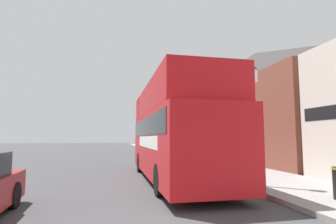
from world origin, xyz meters
TOP-DOWN VIEW (x-y plane):
  - ground_plane at (0.00, 21.00)m, footprint 144.00×144.00m
  - sidewalk at (6.44, 18.00)m, footprint 3.75×108.00m
  - brick_terrace_rear at (11.32, 16.32)m, footprint 6.00×16.79m
  - tour_bus at (2.62, 8.46)m, footprint 2.58×9.87m
  - parked_car_ahead_of_bus at (3.43, 16.85)m, footprint 1.84×4.26m
  - lamp_post_nearest at (5.01, 5.82)m, footprint 0.35×0.35m
  - lamp_post_second at (5.13, 15.48)m, footprint 0.35×0.35m
  - lamp_post_third at (4.99, 25.14)m, footprint 0.35×0.35m

SIDE VIEW (x-z plane):
  - ground_plane at x=0.00m, z-range 0.00..0.00m
  - sidewalk at x=6.44m, z-range 0.00..0.14m
  - parked_car_ahead_of_bus at x=3.43m, z-range -0.04..1.35m
  - tour_bus at x=2.62m, z-range -0.21..3.80m
  - lamp_post_nearest at x=5.01m, z-range 0.99..5.35m
  - lamp_post_second at x=5.13m, z-range 1.04..5.86m
  - lamp_post_third at x=4.99m, z-range 1.08..6.27m
  - brick_terrace_rear at x=11.32m, z-range 0.00..8.76m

